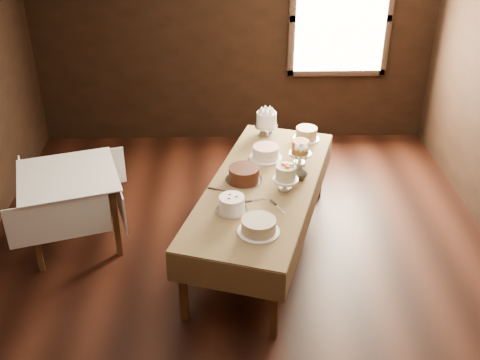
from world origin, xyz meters
name	(u,v)px	position (x,y,z in m)	size (l,w,h in m)	color
floor	(241,282)	(0.00, 0.00, 0.00)	(5.00, 6.00, 0.01)	black
wall_back	(234,34)	(0.00, 3.00, 1.40)	(5.00, 0.02, 2.80)	black
window	(341,19)	(1.30, 2.94, 1.60)	(1.10, 0.05, 1.30)	#FFEABF
display_table	(263,189)	(0.22, 0.49, 0.69)	(1.61, 2.56, 0.74)	#442611
side_table	(69,183)	(-1.60, 0.67, 0.67)	(1.13, 1.13, 0.76)	#442611
cake_meringue	(266,124)	(0.31, 1.53, 0.86)	(0.27, 0.27, 0.27)	silver
cake_speckled	(306,134)	(0.73, 1.40, 0.80)	(0.28, 0.28, 0.13)	white
cake_lattice	(266,153)	(0.27, 0.98, 0.80)	(0.32, 0.32, 0.12)	white
cake_caramel	(300,153)	(0.60, 0.87, 0.85)	(0.22, 0.22, 0.25)	white
cake_chocolate	(244,174)	(0.05, 0.55, 0.80)	(0.38, 0.38, 0.13)	silver
cake_flowers	(286,179)	(0.41, 0.39, 0.84)	(0.24, 0.24, 0.24)	white
cake_swirl	(232,204)	(-0.07, 0.04, 0.81)	(0.28, 0.28, 0.14)	silver
cake_cream	(259,226)	(0.14, -0.27, 0.80)	(0.39, 0.39, 0.12)	white
cake_server_a	(259,199)	(0.17, 0.21, 0.74)	(0.24, 0.03, 0.01)	silver
cake_server_b	(281,209)	(0.34, 0.05, 0.74)	(0.24, 0.03, 0.01)	silver
cake_server_c	(262,166)	(0.23, 0.82, 0.74)	(0.24, 0.03, 0.01)	silver
cake_server_d	(297,175)	(0.55, 0.63, 0.74)	(0.24, 0.03, 0.01)	silver
cake_server_e	(225,191)	(-0.13, 0.36, 0.74)	(0.24, 0.03, 0.01)	silver
flower_vase	(300,172)	(0.56, 0.57, 0.81)	(0.14, 0.14, 0.14)	#2D2823
flower_bouquet	(301,154)	(0.56, 0.57, 1.00)	(0.14, 0.14, 0.20)	white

